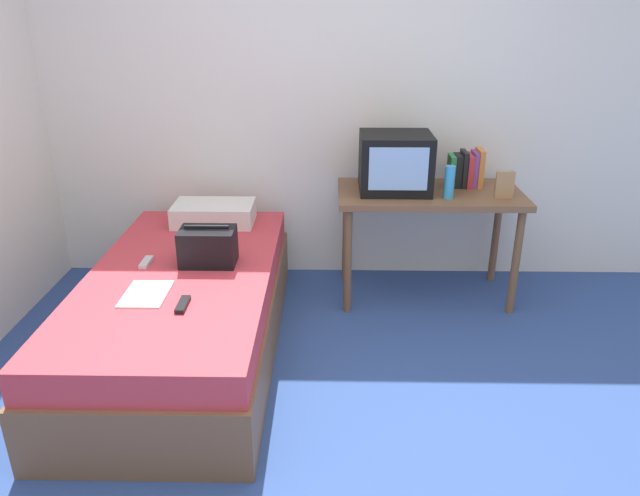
% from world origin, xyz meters
% --- Properties ---
extents(ground_plane, '(8.00, 8.00, 0.00)m').
position_xyz_m(ground_plane, '(0.00, 0.00, 0.00)').
color(ground_plane, '#2D4784').
extents(wall_back, '(5.20, 0.10, 2.60)m').
position_xyz_m(wall_back, '(0.00, 2.00, 1.30)').
color(wall_back, silver).
rests_on(wall_back, ground).
extents(bed, '(1.00, 2.00, 0.50)m').
position_xyz_m(bed, '(-0.83, 0.84, 0.25)').
color(bed, brown).
rests_on(bed, ground).
extents(desk, '(1.16, 0.60, 0.73)m').
position_xyz_m(desk, '(0.61, 1.57, 0.64)').
color(desk, brown).
rests_on(desk, ground).
extents(tv, '(0.44, 0.39, 0.36)m').
position_xyz_m(tv, '(0.38, 1.59, 0.91)').
color(tv, black).
rests_on(tv, desk).
extents(water_bottle, '(0.06, 0.06, 0.20)m').
position_xyz_m(water_bottle, '(0.70, 1.43, 0.83)').
color(water_bottle, '#3399DB').
rests_on(water_bottle, desk).
extents(book_row, '(0.21, 0.17, 0.24)m').
position_xyz_m(book_row, '(0.85, 1.69, 0.84)').
color(book_row, '#337F47').
rests_on(book_row, desk).
extents(picture_frame, '(0.11, 0.02, 0.17)m').
position_xyz_m(picture_frame, '(1.03, 1.44, 0.81)').
color(picture_frame, '#9E754C').
rests_on(picture_frame, desk).
extents(pillow, '(0.51, 0.32, 0.13)m').
position_xyz_m(pillow, '(-0.78, 1.59, 0.57)').
color(pillow, silver).
rests_on(pillow, bed).
extents(handbag, '(0.30, 0.20, 0.22)m').
position_xyz_m(handbag, '(-0.69, 0.94, 0.60)').
color(handbag, black).
rests_on(handbag, bed).
extents(magazine, '(0.21, 0.29, 0.01)m').
position_xyz_m(magazine, '(-0.93, 0.55, 0.50)').
color(magazine, white).
rests_on(magazine, bed).
extents(remote_dark, '(0.04, 0.16, 0.02)m').
position_xyz_m(remote_dark, '(-0.72, 0.43, 0.51)').
color(remote_dark, black).
rests_on(remote_dark, bed).
extents(remote_silver, '(0.04, 0.14, 0.02)m').
position_xyz_m(remote_silver, '(-1.03, 0.92, 0.51)').
color(remote_silver, '#B7B7BC').
rests_on(remote_silver, bed).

